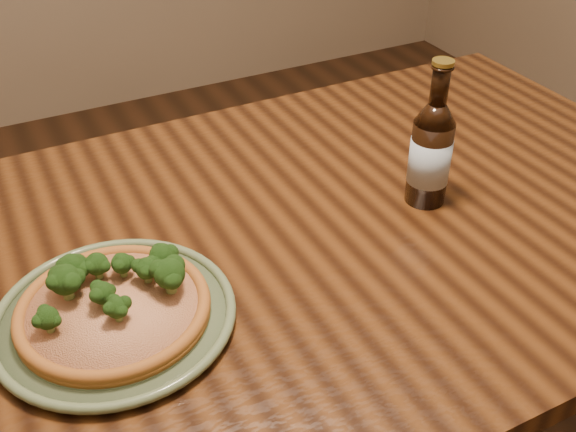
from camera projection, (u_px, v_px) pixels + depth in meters
name	position (u px, v px, depth m)	size (l,w,h in m)	color
table	(269.00, 283.00, 1.11)	(1.60, 0.90, 0.75)	#45250E
plate	(115.00, 316.00, 0.90)	(0.33, 0.33, 0.02)	#5D704D
pizza	(113.00, 304.00, 0.90)	(0.26, 0.26, 0.07)	#A36024
beer_bottle	(431.00, 152.00, 1.09)	(0.07, 0.07, 0.25)	black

